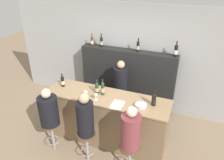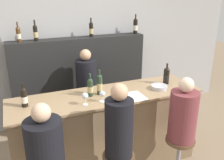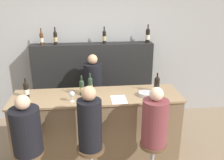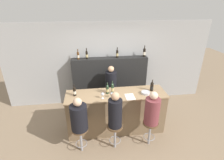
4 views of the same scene
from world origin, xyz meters
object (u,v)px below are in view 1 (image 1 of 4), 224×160
at_px(wine_bottle_backbar_1, 101,42).
at_px(wine_glass_1, 96,95).
at_px(guest_seated_middle, 85,117).
at_px(bar_stool_left, 52,129).
at_px(bar_stool_middle, 87,139).
at_px(wine_bottle_counter_2, 103,88).
at_px(guest_seated_right, 131,130).
at_px(wine_glass_0, 86,93).
at_px(bartender, 120,92).
at_px(metal_bowl, 141,106).
at_px(guest_seated_left, 48,110).
at_px(bar_stool_right, 130,152).
at_px(wine_bottle_backbar_0, 92,41).
at_px(wine_bottle_counter_0, 63,81).
at_px(wine_bottle_backbar_3, 176,50).
at_px(wine_bottle_counter_1, 97,88).
at_px(wine_bottle_backbar_2, 138,46).
at_px(wine_bottle_counter_3, 154,99).

bearing_deg(wine_bottle_backbar_1, wine_glass_1, -69.92).
xyz_separation_m(wine_glass_1, guest_seated_middle, (0.01, -0.46, -0.17)).
xyz_separation_m(wine_bottle_backbar_1, bar_stool_left, (-0.21, -1.94, -1.21)).
bearing_deg(bar_stool_middle, wine_bottle_counter_2, 87.24).
bearing_deg(wine_bottle_backbar_1, guest_seated_middle, -74.10).
relative_size(guest_seated_middle, guest_seated_right, 1.06).
height_order(wine_glass_0, bar_stool_middle, wine_glass_0).
bearing_deg(wine_glass_0, bar_stool_middle, -64.10).
distance_m(bar_stool_middle, bartender, 1.52).
height_order(metal_bowl, bar_stool_middle, metal_bowl).
bearing_deg(guest_seated_middle, guest_seated_left, 180.00).
bearing_deg(guest_seated_middle, wine_bottle_backbar_1, 105.90).
bearing_deg(bar_stool_right, bar_stool_middle, 180.00).
height_order(wine_bottle_backbar_0, wine_glass_0, wine_bottle_backbar_0).
bearing_deg(wine_bottle_backbar_1, wine_bottle_backbar_0, -180.00).
bearing_deg(wine_glass_0, wine_bottle_counter_0, 161.52).
relative_size(wine_bottle_backbar_3, metal_bowl, 1.58).
xyz_separation_m(guest_seated_left, bar_stool_right, (1.58, 0.00, -0.46)).
distance_m(wine_bottle_backbar_3, guest_seated_left, 2.85).
relative_size(wine_bottle_counter_1, bartender, 0.20).
distance_m(wine_bottle_backbar_0, guest_seated_middle, 2.21).
distance_m(wine_bottle_counter_2, bar_stool_right, 1.26).
height_order(wine_bottle_counter_2, guest_seated_left, wine_bottle_counter_2).
height_order(metal_bowl, bar_stool_left, metal_bowl).
xyz_separation_m(wine_bottle_counter_0, guest_seated_left, (0.11, -0.68, -0.24)).
xyz_separation_m(metal_bowl, bartender, (-0.73, 0.96, -0.42)).
distance_m(wine_bottle_counter_1, wine_bottle_backbar_2, 1.43).
height_order(wine_bottle_backbar_1, bartender, wine_bottle_backbar_1).
bearing_deg(guest_seated_right, wine_bottle_backbar_1, 125.22).
height_order(wine_bottle_counter_1, wine_bottle_backbar_0, wine_bottle_backbar_0).
relative_size(wine_bottle_counter_1, bar_stool_left, 0.47).
relative_size(wine_bottle_counter_3, bartender, 0.20).
distance_m(wine_bottle_backbar_0, wine_bottle_backbar_3, 1.98).
distance_m(wine_bottle_counter_1, bar_stool_left, 1.18).
height_order(wine_bottle_counter_1, guest_seated_middle, guest_seated_middle).
bearing_deg(wine_bottle_counter_2, bartender, 85.17).
bearing_deg(bar_stool_right, guest_seated_left, 180.00).
bearing_deg(metal_bowl, wine_bottle_counter_2, 170.58).
distance_m(wine_bottle_counter_2, wine_bottle_backbar_0, 1.59).
height_order(wine_bottle_counter_3, bartender, bartender).
bearing_deg(wine_bottle_counter_3, wine_bottle_backbar_0, 145.29).
height_order(bar_stool_left, guest_seated_right, guest_seated_right).
distance_m(wine_bottle_counter_2, bar_stool_left, 1.27).
height_order(wine_bottle_counter_0, wine_bottle_backbar_2, wine_bottle_backbar_2).
bearing_deg(guest_seated_left, guest_seated_right, -0.00).
bearing_deg(wine_bottle_backbar_1, wine_bottle_counter_0, -104.14).
height_order(bar_stool_middle, bartender, bartender).
bearing_deg(wine_glass_1, wine_bottle_backbar_0, 118.08).
distance_m(metal_bowl, bar_stool_left, 1.79).
distance_m(wine_bottle_backbar_1, guest_seated_left, 2.09).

